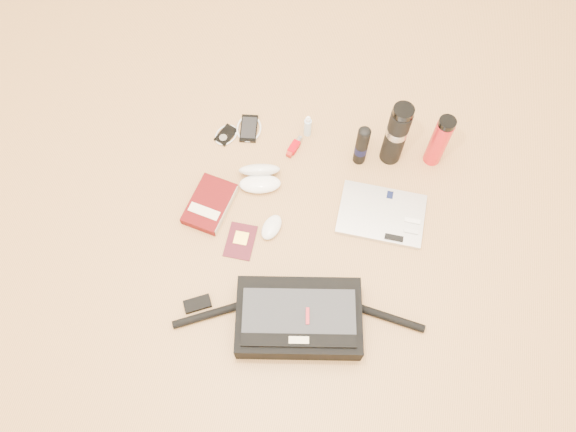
{
  "coord_description": "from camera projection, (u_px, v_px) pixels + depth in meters",
  "views": [
    {
      "loc": [
        0.12,
        -0.69,
        1.81
      ],
      "look_at": [
        -0.05,
        0.11,
        0.06
      ],
      "focal_mm": 35.0,
      "sensor_mm": 36.0,
      "label": 1
    }
  ],
  "objects": [
    {
      "name": "spray_bottle",
      "position": [
        308.0,
        127.0,
        2.1
      ],
      "size": [
        0.03,
        0.03,
        0.11
      ],
      "rotation": [
        0.0,
        0.0,
        0.3
      ],
      "color": "#BCDFF9",
      "rests_on": "ground"
    },
    {
      "name": "sunglasses_case",
      "position": [
        260.0,
        177.0,
        2.02
      ],
      "size": [
        0.18,
        0.16,
        0.09
      ],
      "rotation": [
        0.0,
        0.0,
        0.24
      ],
      "color": "white",
      "rests_on": "ground"
    },
    {
      "name": "aerosol_can",
      "position": [
        362.0,
        145.0,
        2.0
      ],
      "size": [
        0.05,
        0.05,
        0.2
      ],
      "rotation": [
        0.0,
        0.0,
        -0.01
      ],
      "color": "black",
      "rests_on": "ground"
    },
    {
      "name": "inhaler",
      "position": [
        294.0,
        147.0,
        2.1
      ],
      "size": [
        0.05,
        0.1,
        0.03
      ],
      "rotation": [
        0.0,
        0.0,
        -0.31
      ],
      "color": "#A9000C",
      "rests_on": "ground"
    },
    {
      "name": "ground",
      "position": [
        295.0,
        253.0,
        1.93
      ],
      "size": [
        4.0,
        4.0,
        0.0
      ],
      "primitive_type": "plane",
      "color": "#B3814A",
      "rests_on": "ground"
    },
    {
      "name": "thermos_red",
      "position": [
        439.0,
        141.0,
        1.98
      ],
      "size": [
        0.07,
        0.07,
        0.24
      ],
      "rotation": [
        0.0,
        0.0,
        0.05
      ],
      "color": "red",
      "rests_on": "ground"
    },
    {
      "name": "ipod",
      "position": [
        226.0,
        135.0,
        2.13
      ],
      "size": [
        0.1,
        0.1,
        0.01
      ],
      "rotation": [
        0.0,
        0.0,
        -0.39
      ],
      "color": "black",
      "rests_on": "ground"
    },
    {
      "name": "thermos_black",
      "position": [
        396.0,
        134.0,
        1.96
      ],
      "size": [
        0.1,
        0.1,
        0.3
      ],
      "rotation": [
        0.0,
        0.0,
        -0.38
      ],
      "color": "black",
      "rests_on": "ground"
    },
    {
      "name": "mouse",
      "position": [
        272.0,
        227.0,
        1.96
      ],
      "size": [
        0.09,
        0.11,
        0.03
      ],
      "rotation": [
        0.0,
        0.0,
        -0.27
      ],
      "color": "white",
      "rests_on": "ground"
    },
    {
      "name": "book",
      "position": [
        210.0,
        204.0,
        1.99
      ],
      "size": [
        0.17,
        0.22,
        0.04
      ],
      "rotation": [
        0.0,
        0.0,
        -0.18
      ],
      "color": "#4C0709",
      "rests_on": "ground"
    },
    {
      "name": "phone",
      "position": [
        249.0,
        128.0,
        2.14
      ],
      "size": [
        0.11,
        0.13,
        0.01
      ],
      "rotation": [
        0.0,
        0.0,
        0.14
      ],
      "color": "black",
      "rests_on": "ground"
    },
    {
      "name": "messenger_bag",
      "position": [
        298.0,
        318.0,
        1.79
      ],
      "size": [
        0.81,
        0.32,
        0.11
      ],
      "rotation": [
        0.0,
        0.0,
        0.19
      ],
      "color": "black",
      "rests_on": "ground"
    },
    {
      "name": "passport",
      "position": [
        240.0,
        241.0,
        1.95
      ],
      "size": [
        0.1,
        0.13,
        0.01
      ],
      "rotation": [
        0.0,
        0.0,
        0.0
      ],
      "color": "#430E19",
      "rests_on": "ground"
    },
    {
      "name": "laptop",
      "position": [
        382.0,
        214.0,
        1.98
      ],
      "size": [
        0.3,
        0.21,
        0.03
      ],
      "rotation": [
        0.0,
        0.0,
        -0.01
      ],
      "color": "silver",
      "rests_on": "ground"
    }
  ]
}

